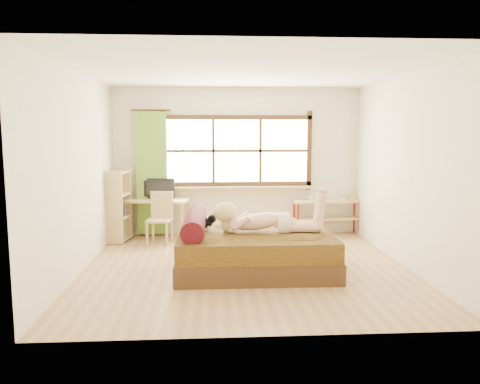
{
  "coord_description": "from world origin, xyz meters",
  "views": [
    {
      "loc": [
        -0.48,
        -6.37,
        1.88
      ],
      "look_at": [
        -0.07,
        0.2,
        1.05
      ],
      "focal_mm": 35.0,
      "sensor_mm": 36.0,
      "label": 1
    }
  ],
  "objects": [
    {
      "name": "wall_front",
      "position": [
        0.0,
        -2.25,
        1.35
      ],
      "size": [
        4.5,
        0.0,
        4.5
      ],
      "primitive_type": "plane",
      "rotation": [
        -1.57,
        0.0,
        0.0
      ],
      "color": "silver",
      "rests_on": "floor"
    },
    {
      "name": "monitor",
      "position": [
        -1.46,
        2.0,
        0.88
      ],
      "size": [
        0.64,
        0.19,
        0.37
      ],
      "primitive_type": "imported",
      "rotation": [
        0.0,
        0.0,
        2.97
      ],
      "color": "black",
      "rests_on": "desk"
    },
    {
      "name": "bookshelf",
      "position": [
        -2.08,
        1.73,
        0.63
      ],
      "size": [
        0.37,
        0.57,
        1.24
      ],
      "rotation": [
        0.0,
        0.0,
        -0.13
      ],
      "color": "tan",
      "rests_on": "floor"
    },
    {
      "name": "wall_left",
      "position": [
        -2.25,
        0.0,
        1.35
      ],
      "size": [
        0.0,
        4.5,
        4.5
      ],
      "primitive_type": "plane",
      "rotation": [
        1.57,
        0.0,
        1.57
      ],
      "color": "silver",
      "rests_on": "floor"
    },
    {
      "name": "book",
      "position": [
        1.86,
        2.07,
        0.65
      ],
      "size": [
        0.17,
        0.21,
        0.02
      ],
      "primitive_type": "imported",
      "rotation": [
        0.0,
        0.0,
        0.1
      ],
      "color": "gray",
      "rests_on": "pipe_shelf"
    },
    {
      "name": "wall_right",
      "position": [
        2.25,
        0.0,
        1.35
      ],
      "size": [
        0.0,
        4.5,
        4.5
      ],
      "primitive_type": "plane",
      "rotation": [
        1.57,
        0.0,
        -1.57
      ],
      "color": "silver",
      "rests_on": "floor"
    },
    {
      "name": "desk",
      "position": [
        -1.46,
        1.95,
        0.61
      ],
      "size": [
        1.19,
        0.7,
        0.7
      ],
      "rotation": [
        0.0,
        0.0,
        -0.17
      ],
      "color": "tan",
      "rests_on": "floor"
    },
    {
      "name": "cup",
      "position": [
        1.36,
        2.07,
        0.69
      ],
      "size": [
        0.12,
        0.12,
        0.09
      ],
      "primitive_type": "imported",
      "rotation": [
        0.0,
        0.0,
        0.1
      ],
      "color": "gray",
      "rests_on": "pipe_shelf"
    },
    {
      "name": "window",
      "position": [
        0.0,
        2.22,
        1.51
      ],
      "size": [
        2.8,
        0.16,
        1.46
      ],
      "color": "#FFEDBF",
      "rests_on": "wall_back"
    },
    {
      "name": "chair",
      "position": [
        -1.34,
        1.58,
        0.49
      ],
      "size": [
        0.45,
        0.45,
        0.88
      ],
      "rotation": [
        0.0,
        0.0,
        -0.17
      ],
      "color": "tan",
      "rests_on": "floor"
    },
    {
      "name": "woman",
      "position": [
        0.27,
        -0.11,
        0.85
      ],
      "size": [
        1.48,
        0.44,
        0.63
      ],
      "primitive_type": null,
      "rotation": [
        0.0,
        0.0,
        -0.01
      ],
      "color": "#DAA68C",
      "rests_on": "bed"
    },
    {
      "name": "ceiling",
      "position": [
        0.0,
        0.0,
        2.7
      ],
      "size": [
        4.5,
        4.5,
        0.0
      ],
      "primitive_type": "plane",
      "rotation": [
        3.14,
        0.0,
        0.0
      ],
      "color": "white",
      "rests_on": "wall_back"
    },
    {
      "name": "curtain",
      "position": [
        -1.55,
        2.13,
        1.15
      ],
      "size": [
        0.55,
        0.1,
        2.2
      ],
      "primitive_type": "cube",
      "color": "#4B8524",
      "rests_on": "wall_back"
    },
    {
      "name": "wall_back",
      "position": [
        0.0,
        2.25,
        1.35
      ],
      "size": [
        4.5,
        0.0,
        4.5
      ],
      "primitive_type": "plane",
      "rotation": [
        1.57,
        0.0,
        0.0
      ],
      "color": "silver",
      "rests_on": "floor"
    },
    {
      "name": "kitten",
      "position": [
        -0.6,
        0.04,
        0.66
      ],
      "size": [
        0.32,
        0.13,
        0.25
      ],
      "primitive_type": null,
      "rotation": [
        0.0,
        0.0,
        -0.01
      ],
      "color": "black",
      "rests_on": "bed"
    },
    {
      "name": "bed",
      "position": [
        0.07,
        -0.06,
        0.29
      ],
      "size": [
        2.13,
        1.71,
        0.8
      ],
      "rotation": [
        0.0,
        0.0,
        -0.01
      ],
      "color": "black",
      "rests_on": "floor"
    },
    {
      "name": "pipe_shelf",
      "position": [
        1.68,
        2.07,
        0.47
      ],
      "size": [
        1.31,
        0.45,
        0.73
      ],
      "rotation": [
        0.0,
        0.0,
        0.1
      ],
      "color": "tan",
      "rests_on": "floor"
    },
    {
      "name": "floor",
      "position": [
        0.0,
        0.0,
        0.0
      ],
      "size": [
        4.5,
        4.5,
        0.0
      ],
      "primitive_type": "plane",
      "color": "#9E754C",
      "rests_on": "ground"
    }
  ]
}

